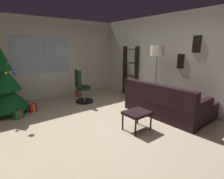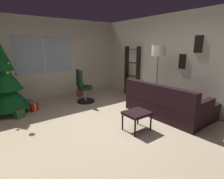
# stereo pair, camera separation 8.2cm
# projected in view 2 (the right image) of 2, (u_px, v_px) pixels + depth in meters

# --- Properties ---
(ground_plane) EXTENTS (4.86, 6.38, 0.10)m
(ground_plane) POSITION_uv_depth(u_px,v_px,m) (109.00, 129.00, 3.99)
(ground_plane) COLOR beige
(wall_back_with_windows) EXTENTS (4.86, 0.12, 2.70)m
(wall_back_with_windows) POSITION_uv_depth(u_px,v_px,m) (55.00, 58.00, 6.15)
(wall_back_with_windows) COLOR beige
(wall_back_with_windows) RESTS_ON ground_plane
(wall_right_with_frames) EXTENTS (0.12, 6.38, 2.70)m
(wall_right_with_frames) POSITION_uv_depth(u_px,v_px,m) (178.00, 61.00, 5.08)
(wall_right_with_frames) COLOR beige
(wall_right_with_frames) RESTS_ON ground_plane
(couch) EXTENTS (1.74, 2.07, 0.88)m
(couch) POSITION_uv_depth(u_px,v_px,m) (171.00, 104.00, 4.58)
(couch) COLOR black
(couch) RESTS_ON ground_plane
(footstool) EXTENTS (0.53, 0.45, 0.42)m
(footstool) POSITION_uv_depth(u_px,v_px,m) (137.00, 114.00, 3.75)
(footstool) COLOR black
(footstool) RESTS_ON ground_plane
(holiday_tree) EXTENTS (1.12, 1.12, 2.29)m
(holiday_tree) POSITION_uv_depth(u_px,v_px,m) (6.00, 86.00, 4.62)
(holiday_tree) COLOR #4C331E
(holiday_tree) RESTS_ON ground_plane
(gift_box_red) EXTENTS (0.28, 0.33, 0.22)m
(gift_box_red) POSITION_uv_depth(u_px,v_px,m) (33.00, 107.00, 4.98)
(gift_box_red) COLOR red
(gift_box_red) RESTS_ON ground_plane
(gift_box_green) EXTENTS (0.26, 0.28, 0.23)m
(gift_box_green) POSITION_uv_depth(u_px,v_px,m) (19.00, 113.00, 4.49)
(gift_box_green) COLOR #1E722D
(gift_box_green) RESTS_ON ground_plane
(gift_box_gold) EXTENTS (0.23, 0.25, 0.19)m
(gift_box_gold) POSITION_uv_depth(u_px,v_px,m) (32.00, 107.00, 5.02)
(gift_box_gold) COLOR gold
(gift_box_gold) RESTS_ON ground_plane
(gift_box_blue) EXTENTS (0.32, 0.33, 0.23)m
(gift_box_blue) POSITION_uv_depth(u_px,v_px,m) (25.00, 104.00, 5.21)
(gift_box_blue) COLOR #2D4C99
(gift_box_blue) RESTS_ON ground_plane
(office_chair) EXTENTS (0.56, 0.56, 1.06)m
(office_chair) POSITION_uv_depth(u_px,v_px,m) (84.00, 90.00, 5.62)
(office_chair) COLOR black
(office_chair) RESTS_ON ground_plane
(bookshelf) EXTENTS (0.18, 0.64, 1.77)m
(bookshelf) POSITION_uv_depth(u_px,v_px,m) (132.00, 75.00, 6.34)
(bookshelf) COLOR black
(bookshelf) RESTS_ON ground_plane
(floor_lamp) EXTENTS (0.37, 0.37, 1.80)m
(floor_lamp) POSITION_uv_depth(u_px,v_px,m) (158.00, 55.00, 4.77)
(floor_lamp) COLOR slate
(floor_lamp) RESTS_ON ground_plane
(potted_plant) EXTENTS (0.37, 0.30, 0.59)m
(potted_plant) POSITION_uv_depth(u_px,v_px,m) (80.00, 89.00, 6.38)
(potted_plant) COLOR #984F3C
(potted_plant) RESTS_ON ground_plane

